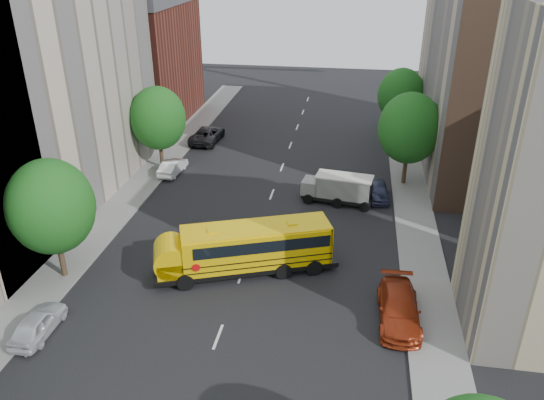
% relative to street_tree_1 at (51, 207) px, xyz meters
% --- Properties ---
extents(ground, '(120.00, 120.00, 0.00)m').
position_rel_street_tree_1_xyz_m(ground, '(11.00, 4.00, -4.95)').
color(ground, black).
rests_on(ground, ground).
extents(sidewalk_left, '(3.00, 80.00, 0.12)m').
position_rel_street_tree_1_xyz_m(sidewalk_left, '(-0.50, 9.00, -4.89)').
color(sidewalk_left, slate).
rests_on(sidewalk_left, ground).
extents(sidewalk_right, '(3.00, 80.00, 0.12)m').
position_rel_street_tree_1_xyz_m(sidewalk_right, '(22.50, 9.00, -4.89)').
color(sidewalk_right, slate).
rests_on(sidewalk_right, ground).
extents(lane_markings, '(0.15, 64.00, 0.01)m').
position_rel_street_tree_1_xyz_m(lane_markings, '(11.00, 14.00, -4.95)').
color(lane_markings, silver).
rests_on(lane_markings, ground).
extents(building_left_cream, '(10.00, 26.00, 20.00)m').
position_rel_street_tree_1_xyz_m(building_left_cream, '(-7.00, 10.00, 5.05)').
color(building_left_cream, beige).
rests_on(building_left_cream, ground).
extents(building_left_redbrick, '(10.00, 15.00, 13.00)m').
position_rel_street_tree_1_xyz_m(building_left_redbrick, '(-7.00, 32.00, 1.55)').
color(building_left_redbrick, maroon).
rests_on(building_left_redbrick, ground).
extents(building_right_far, '(10.00, 22.00, 18.00)m').
position_rel_street_tree_1_xyz_m(building_right_far, '(29.00, 24.00, 4.05)').
color(building_right_far, tan).
rests_on(building_right_far, ground).
extents(building_right_sidewall, '(10.10, 0.30, 18.00)m').
position_rel_street_tree_1_xyz_m(building_right_sidewall, '(29.00, 13.00, 4.05)').
color(building_right_sidewall, brown).
rests_on(building_right_sidewall, ground).
extents(street_tree_1, '(5.12, 5.12, 7.90)m').
position_rel_street_tree_1_xyz_m(street_tree_1, '(0.00, 0.00, 0.00)').
color(street_tree_1, '#38281C').
rests_on(street_tree_1, ground).
extents(street_tree_2, '(4.99, 4.99, 7.71)m').
position_rel_street_tree_1_xyz_m(street_tree_2, '(0.00, 18.00, -0.12)').
color(street_tree_2, '#38281C').
rests_on(street_tree_2, ground).
extents(street_tree_4, '(5.25, 5.25, 8.10)m').
position_rel_street_tree_1_xyz_m(street_tree_4, '(22.00, 18.00, 0.12)').
color(street_tree_4, '#38281C').
rests_on(street_tree_4, ground).
extents(street_tree_5, '(4.86, 4.86, 7.51)m').
position_rel_street_tree_1_xyz_m(street_tree_5, '(22.00, 30.00, -0.25)').
color(street_tree_5, '#38281C').
rests_on(street_tree_5, ground).
extents(school_bus, '(11.77, 6.57, 3.28)m').
position_rel_street_tree_1_xyz_m(school_bus, '(11.10, 2.37, -3.12)').
color(school_bus, black).
rests_on(school_bus, ground).
extents(safari_truck, '(5.79, 2.80, 2.38)m').
position_rel_street_tree_1_xyz_m(safari_truck, '(16.52, 13.40, -3.69)').
color(safari_truck, black).
rests_on(safari_truck, ground).
extents(parked_car_0, '(1.66, 4.03, 1.37)m').
position_rel_street_tree_1_xyz_m(parked_car_0, '(1.40, -5.29, -4.27)').
color(parked_car_0, silver).
rests_on(parked_car_0, ground).
extents(parked_car_1, '(1.69, 4.14, 1.34)m').
position_rel_street_tree_1_xyz_m(parked_car_1, '(1.40, 16.92, -4.28)').
color(parked_car_1, white).
rests_on(parked_car_1, ground).
extents(parked_car_2, '(2.88, 5.82, 1.59)m').
position_rel_street_tree_1_xyz_m(parked_car_2, '(2.20, 25.70, -4.16)').
color(parked_car_2, black).
rests_on(parked_car_2, ground).
extents(parked_car_3, '(2.35, 5.53, 1.59)m').
position_rel_street_tree_1_xyz_m(parked_car_3, '(20.60, -0.98, -4.16)').
color(parked_car_3, '#9A2F13').
rests_on(parked_car_3, ground).
extents(parked_car_4, '(1.75, 3.90, 1.30)m').
position_rel_street_tree_1_xyz_m(parked_car_4, '(19.80, 14.65, -4.30)').
color(parked_car_4, '#34375B').
rests_on(parked_car_4, ground).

